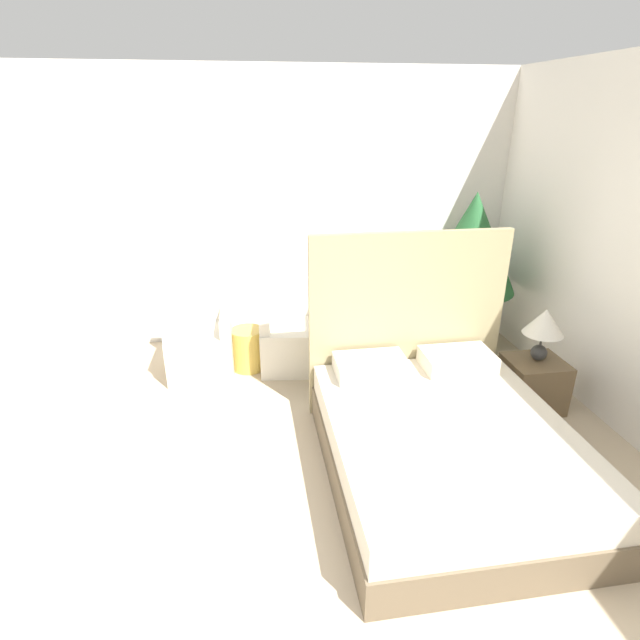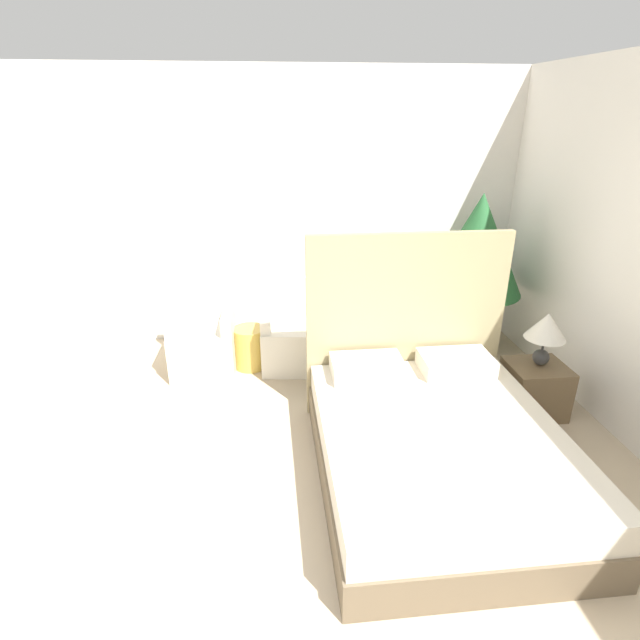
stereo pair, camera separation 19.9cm
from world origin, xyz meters
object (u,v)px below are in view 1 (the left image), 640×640
armchair_near_window_left (201,345)px  table_lamp (544,325)px  potted_palm (471,246)px  armchair_near_window_right (293,339)px  nightstand (532,384)px  side_table (248,349)px  bed (441,435)px

armchair_near_window_left → table_lamp: bearing=-19.1°
potted_palm → armchair_near_window_right: bearing=-173.7°
potted_palm → nightstand: 1.61m
nightstand → side_table: nightstand is taller
bed → armchair_near_window_left: size_ratio=2.31×
potted_palm → table_lamp: (0.10, -1.31, -0.35)m
bed → nightstand: 1.32m
armchair_near_window_right → nightstand: size_ratio=1.83×
potted_palm → bed: bearing=-117.4°
bed → potted_palm: potted_palm is taller
armchair_near_window_right → side_table: armchair_near_window_right is taller
side_table → armchair_near_window_left: bearing=-179.3°
nightstand → bed: bearing=-148.7°
armchair_near_window_left → table_lamp: size_ratio=1.87×
side_table → table_lamp: bearing=-23.7°
bed → armchair_near_window_left: 2.55m
bed → side_table: 2.26m
table_lamp → side_table: 2.79m
potted_palm → nightstand: potted_palm is taller
armchair_near_window_left → nightstand: size_ratio=1.83×
table_lamp → armchair_near_window_left: bearing=159.7°
potted_palm → side_table: (-2.39, -0.21, -0.92)m
armchair_near_window_left → nightstand: 3.14m
table_lamp → armchair_near_window_right: bearing=151.8°
armchair_near_window_right → table_lamp: size_ratio=1.87×
bed → armchair_near_window_right: (-0.89, 1.80, -0.01)m
nightstand → side_table: bearing=155.7°
armchair_near_window_right → bed: bearing=-56.9°
armchair_near_window_right → potted_palm: 2.12m
armchair_near_window_right → table_lamp: bearing=-21.4°
armchair_near_window_left → potted_palm: potted_palm is taller
armchair_near_window_left → nightstand: (2.94, -1.11, -0.06)m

